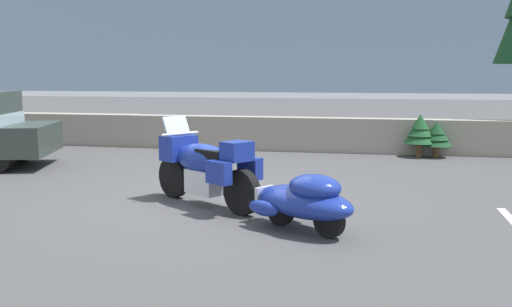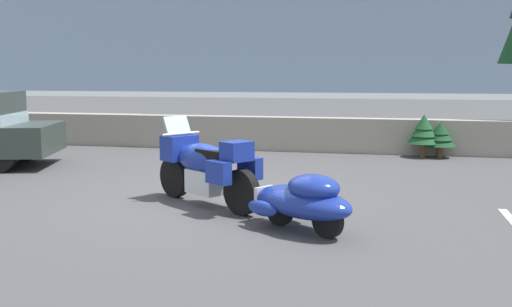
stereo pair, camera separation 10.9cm
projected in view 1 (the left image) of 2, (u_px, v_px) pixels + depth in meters
The scene contains 7 objects.
ground_plane at pixel (210, 200), 9.06m from camera, with size 80.00×80.00×0.00m, color #424244.
stone_guard_wall at pixel (266, 133), 15.07m from camera, with size 24.00×0.59×0.89m.
distant_ridgeline at pixel (361, 41), 101.24m from camera, with size 240.00×80.00×16.00m, color #7F93AD.
touring_motorcycle at pixel (205, 165), 8.59m from camera, with size 1.98×1.52×1.33m.
car_shaped_trailer at pixel (304, 200), 7.18m from camera, with size 2.02×1.54×0.76m.
pine_sapling_near at pixel (437, 135), 13.65m from camera, with size 0.74×0.74×0.88m.
pine_sapling_farther at pixel (420, 130), 13.69m from camera, with size 0.78×0.78×1.05m.
Camera 1 is at (2.53, -8.54, 1.98)m, focal length 39.59 mm.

